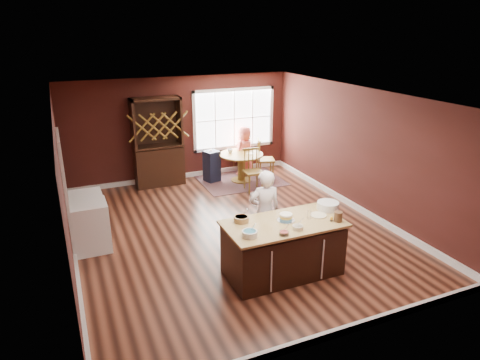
% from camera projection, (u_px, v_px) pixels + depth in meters
% --- Properties ---
extents(room_shell, '(7.00, 7.00, 7.00)m').
position_uv_depth(room_shell, '(231.00, 167.00, 8.18)').
color(room_shell, brown).
rests_on(room_shell, ground).
extents(window, '(2.36, 0.10, 1.66)m').
position_uv_depth(window, '(234.00, 119.00, 11.69)').
color(window, white).
rests_on(window, room_shell).
extents(doorway, '(0.08, 1.26, 2.13)m').
position_uv_depth(doorway, '(66.00, 194.00, 7.71)').
color(doorway, white).
rests_on(doorway, room_shell).
extents(kitchen_island, '(1.92, 1.01, 0.92)m').
position_uv_depth(kitchen_island, '(283.00, 249.00, 7.00)').
color(kitchen_island, black).
rests_on(kitchen_island, ground).
extents(dining_table, '(1.15, 1.15, 0.75)m').
position_uv_depth(dining_table, '(241.00, 162.00, 11.22)').
color(dining_table, brown).
rests_on(dining_table, ground).
extents(baker, '(0.62, 0.46, 1.55)m').
position_uv_depth(baker, '(265.00, 212.00, 7.59)').
color(baker, silver).
rests_on(baker, ground).
extents(layer_cake, '(0.29, 0.29, 0.12)m').
position_uv_depth(layer_cake, '(286.00, 217.00, 6.89)').
color(layer_cake, white).
rests_on(layer_cake, kitchen_island).
extents(bowl_blue, '(0.24, 0.24, 0.09)m').
position_uv_depth(bowl_blue, '(250.00, 234.00, 6.37)').
color(bowl_blue, silver).
rests_on(bowl_blue, kitchen_island).
extents(bowl_yellow, '(0.24, 0.24, 0.09)m').
position_uv_depth(bowl_yellow, '(241.00, 219.00, 6.86)').
color(bowl_yellow, brown).
rests_on(bowl_yellow, kitchen_island).
extents(bowl_pink, '(0.16, 0.16, 0.06)m').
position_uv_depth(bowl_pink, '(284.00, 233.00, 6.42)').
color(bowl_pink, silver).
rests_on(bowl_pink, kitchen_island).
extents(bowl_olive, '(0.17, 0.17, 0.06)m').
position_uv_depth(bowl_olive, '(298.00, 227.00, 6.60)').
color(bowl_olive, '#F6E5C4').
rests_on(bowl_olive, kitchen_island).
extents(drinking_glass, '(0.07, 0.07, 0.14)m').
position_uv_depth(drinking_glass, '(309.00, 215.00, 6.96)').
color(drinking_glass, silver).
rests_on(drinking_glass, kitchen_island).
extents(dinner_plate, '(0.28, 0.28, 0.02)m').
position_uv_depth(dinner_plate, '(318.00, 215.00, 7.08)').
color(dinner_plate, white).
rests_on(dinner_plate, kitchen_island).
extents(white_tub, '(0.37, 0.37, 0.13)m').
position_uv_depth(white_tub, '(328.00, 206.00, 7.32)').
color(white_tub, silver).
rests_on(white_tub, kitchen_island).
extents(stoneware_crock, '(0.14, 0.14, 0.16)m').
position_uv_depth(stoneware_crock, '(338.00, 217.00, 6.86)').
color(stoneware_crock, brown).
rests_on(stoneware_crock, kitchen_island).
extents(toy_figurine, '(0.05, 0.05, 0.08)m').
position_uv_depth(toy_figurine, '(331.00, 219.00, 6.87)').
color(toy_figurine, yellow).
rests_on(toy_figurine, kitchen_island).
extents(rug, '(2.13, 1.66, 0.01)m').
position_uv_depth(rug, '(241.00, 181.00, 11.40)').
color(rug, brown).
rests_on(rug, ground).
extents(chair_east, '(0.55, 0.56, 1.09)m').
position_uv_depth(chair_east, '(266.00, 158.00, 11.52)').
color(chair_east, olive).
rests_on(chair_east, ground).
extents(chair_south, '(0.47, 0.45, 1.06)m').
position_uv_depth(chair_south, '(253.00, 170.00, 10.57)').
color(chair_south, brown).
rests_on(chair_south, ground).
extents(chair_north, '(0.42, 0.40, 0.92)m').
position_uv_depth(chair_north, '(241.00, 155.00, 12.02)').
color(chair_north, brown).
rests_on(chair_north, ground).
extents(seated_woman, '(0.79, 0.71, 1.36)m').
position_uv_depth(seated_woman, '(245.00, 151.00, 11.64)').
color(seated_woman, '#D2554B').
rests_on(seated_woman, ground).
extents(high_chair, '(0.43, 0.43, 0.86)m').
position_uv_depth(high_chair, '(212.00, 166.00, 11.24)').
color(high_chair, black).
rests_on(high_chair, ground).
extents(toddler, '(0.18, 0.14, 0.26)m').
position_uv_depth(toddler, '(210.00, 151.00, 11.15)').
color(toddler, '#8CA5BF').
rests_on(toddler, high_chair).
extents(table_plate, '(0.19, 0.19, 0.01)m').
position_uv_depth(table_plate, '(250.00, 154.00, 11.14)').
color(table_plate, beige).
rests_on(table_plate, dining_table).
extents(table_cup, '(0.16, 0.16, 0.10)m').
position_uv_depth(table_cup, '(230.00, 151.00, 11.22)').
color(table_cup, white).
rests_on(table_cup, dining_table).
extents(hutch, '(1.23, 0.51, 2.25)m').
position_uv_depth(hutch, '(158.00, 142.00, 10.79)').
color(hutch, black).
rests_on(hutch, ground).
extents(washer, '(0.63, 0.61, 0.92)m').
position_uv_depth(washer, '(91.00, 227.00, 7.75)').
color(washer, white).
rests_on(washer, ground).
extents(dryer, '(0.60, 0.58, 0.87)m').
position_uv_depth(dryer, '(88.00, 214.00, 8.31)').
color(dryer, white).
rests_on(dryer, ground).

